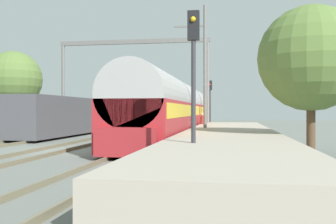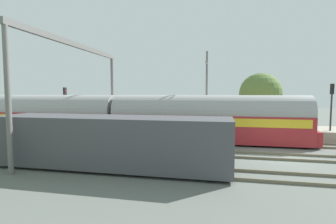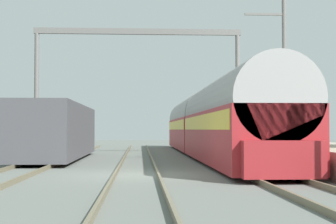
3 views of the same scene
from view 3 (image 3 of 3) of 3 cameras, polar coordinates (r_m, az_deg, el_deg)
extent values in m
plane|color=slate|center=(18.24, -3.43, -6.87)|extent=(120.00, 120.00, 0.00)
cube|color=#6C644C|center=(18.59, -14.42, -6.47)|extent=(0.08, 60.00, 0.16)
cube|color=#6C644C|center=(18.25, -5.69, -6.61)|extent=(0.08, 60.00, 0.16)
cube|color=#6C644C|center=(18.25, -1.16, -6.62)|extent=(0.08, 60.00, 0.16)
cube|color=#6C644C|center=(18.55, 7.60, -6.53)|extent=(0.08, 60.00, 0.16)
cube|color=#6C644C|center=(18.87, 11.91, -6.42)|extent=(0.08, 60.00, 0.16)
cube|color=maroon|center=(23.55, 7.04, -2.67)|extent=(2.90, 16.00, 2.20)
cube|color=gold|center=(23.55, 7.03, -1.14)|extent=(2.93, 15.36, 0.64)
cylinder|color=#9B9B9B|center=(23.57, 7.03, 0.49)|extent=(2.84, 16.00, 2.84)
cube|color=maroon|center=(39.75, 2.89, -2.37)|extent=(2.90, 16.00, 2.20)
cube|color=gold|center=(39.75, 2.89, -1.46)|extent=(2.93, 15.36, 0.64)
cylinder|color=#9B9B9B|center=(39.76, 2.89, -0.49)|extent=(2.84, 16.00, 2.84)
cube|color=maroon|center=(15.52, 12.43, -5.07)|extent=(2.40, 0.50, 1.10)
cube|color=#47474C|center=(28.26, -11.94, -2.01)|extent=(2.80, 13.00, 2.70)
cube|color=black|center=(28.29, -11.96, -4.64)|extent=(2.52, 11.96, 0.10)
cylinder|color=#292929|center=(29.86, 8.44, -4.10)|extent=(0.24, 0.24, 0.85)
cube|color=maroon|center=(29.85, 8.43, -2.67)|extent=(0.39, 0.47, 0.64)
sphere|color=tan|center=(29.84, 8.42, -1.83)|extent=(0.24, 0.24, 0.24)
cylinder|color=#2D2D33|center=(38.20, 6.03, -1.39)|extent=(0.14, 0.14, 3.84)
cube|color=black|center=(38.30, 6.02, 2.16)|extent=(0.36, 0.20, 0.90)
sphere|color=red|center=(38.18, 6.05, 2.25)|extent=(0.16, 0.16, 0.16)
cylinder|color=slate|center=(33.23, -14.10, 1.90)|extent=(0.28, 0.28, 7.50)
cylinder|color=slate|center=(33.19, 7.58, 1.86)|extent=(0.28, 0.28, 7.50)
cube|color=slate|center=(33.11, -3.25, 8.71)|extent=(12.88, 0.24, 0.36)
cylinder|color=slate|center=(24.35, 12.53, 3.84)|extent=(0.20, 0.20, 8.00)
cube|color=slate|center=(24.56, 10.43, 10.40)|extent=(1.80, 0.10, 0.10)
camera|label=1|loc=(8.08, 80.95, 1.92)|focal=41.54mm
camera|label=2|loc=(28.02, -40.64, 3.76)|focal=26.80mm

